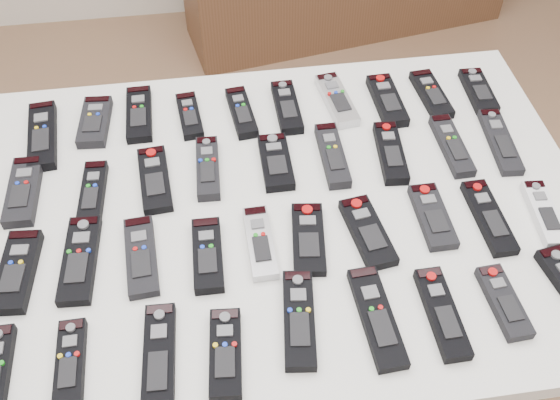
{
  "coord_description": "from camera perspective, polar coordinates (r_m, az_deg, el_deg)",
  "views": [
    {
      "loc": [
        0.04,
        -0.78,
        1.73
      ],
      "look_at": [
        0.15,
        0.02,
        0.8
      ],
      "focal_mm": 40.0,
      "sensor_mm": 36.0,
      "label": 1
    }
  ],
  "objects": [
    {
      "name": "ground",
      "position": [
        1.9,
        -4.56,
        -16.98
      ],
      "size": [
        4.0,
        4.0,
        0.0
      ],
      "primitive_type": "plane",
      "color": "#956C4B",
      "rests_on": "ground"
    },
    {
      "name": "table",
      "position": [
        1.29,
        -0.0,
        -2.26
      ],
      "size": [
        1.25,
        0.88,
        0.78
      ],
      "color": "white",
      "rests_on": "ground"
    },
    {
      "name": "remote_0",
      "position": [
        1.47,
        -20.89,
        5.52
      ],
      "size": [
        0.08,
        0.21,
        0.02
      ],
      "primitive_type": "cube",
      "rotation": [
        0.0,
        0.0,
        0.09
      ],
      "color": "black",
      "rests_on": "table"
    },
    {
      "name": "remote_1",
      "position": [
        1.47,
        -16.57,
        6.87
      ],
      "size": [
        0.07,
        0.15,
        0.02
      ],
      "primitive_type": "cube",
      "rotation": [
        0.0,
        0.0,
        -0.08
      ],
      "color": "black",
      "rests_on": "table"
    },
    {
      "name": "remote_2",
      "position": [
        1.46,
        -12.76,
        7.68
      ],
      "size": [
        0.06,
        0.18,
        0.02
      ],
      "primitive_type": "cube",
      "rotation": [
        0.0,
        0.0,
        0.01
      ],
      "color": "black",
      "rests_on": "table"
    },
    {
      "name": "remote_3",
      "position": [
        1.44,
        -8.27,
        7.64
      ],
      "size": [
        0.06,
        0.15,
        0.02
      ],
      "primitive_type": "cube",
      "rotation": [
        0.0,
        0.0,
        0.09
      ],
      "color": "black",
      "rests_on": "table"
    },
    {
      "name": "remote_4",
      "position": [
        1.43,
        -3.54,
        7.99
      ],
      "size": [
        0.06,
        0.16,
        0.02
      ],
      "primitive_type": "cube",
      "rotation": [
        0.0,
        0.0,
        0.11
      ],
      "color": "black",
      "rests_on": "table"
    },
    {
      "name": "remote_5",
      "position": [
        1.44,
        0.64,
        8.48
      ],
      "size": [
        0.05,
        0.17,
        0.02
      ],
      "primitive_type": "cube",
      "rotation": [
        0.0,
        0.0,
        0.01
      ],
      "color": "black",
      "rests_on": "table"
    },
    {
      "name": "remote_6",
      "position": [
        1.47,
        5.21,
        9.09
      ],
      "size": [
        0.07,
        0.18,
        0.02
      ],
      "primitive_type": "cube",
      "rotation": [
        0.0,
        0.0,
        0.13
      ],
      "color": "#B7B7BC",
      "rests_on": "table"
    },
    {
      "name": "remote_7",
      "position": [
        1.48,
        9.76,
        8.95
      ],
      "size": [
        0.06,
        0.17,
        0.02
      ],
      "primitive_type": "cube",
      "rotation": [
        0.0,
        0.0,
        0.03
      ],
      "color": "black",
      "rests_on": "table"
    },
    {
      "name": "remote_8",
      "position": [
        1.52,
        13.66,
        9.37
      ],
      "size": [
        0.06,
        0.16,
        0.02
      ],
      "primitive_type": "cube",
      "rotation": [
        0.0,
        0.0,
        0.07
      ],
      "color": "black",
      "rests_on": "table"
    },
    {
      "name": "remote_9",
      "position": [
        1.56,
        17.68,
        9.49
      ],
      "size": [
        0.06,
        0.15,
        0.02
      ],
      "primitive_type": "cube",
      "rotation": [
        0.0,
        0.0,
        -0.03
      ],
      "color": "black",
      "rests_on": "table"
    },
    {
      "name": "remote_10",
      "position": [
        1.36,
        -22.41,
        0.76
      ],
      "size": [
        0.06,
        0.18,
        0.02
      ],
      "primitive_type": "cube",
      "rotation": [
        0.0,
        0.0,
        -0.02
      ],
      "color": "black",
      "rests_on": "table"
    },
    {
      "name": "remote_11",
      "position": [
        1.31,
        -16.75,
        0.58
      ],
      "size": [
        0.05,
        0.17,
        0.02
      ],
      "primitive_type": "cube",
      "rotation": [
        0.0,
        0.0,
        -0.06
      ],
      "color": "black",
      "rests_on": "table"
    },
    {
      "name": "remote_12",
      "position": [
        1.31,
        -11.38,
        1.86
      ],
      "size": [
        0.07,
        0.18,
        0.02
      ],
      "primitive_type": "cube",
      "rotation": [
        0.0,
        0.0,
        0.08
      ],
      "color": "black",
      "rests_on": "table"
    },
    {
      "name": "remote_13",
      "position": [
        1.31,
        -6.62,
        2.92
      ],
      "size": [
        0.05,
        0.17,
        0.02
      ],
      "primitive_type": "cube",
      "rotation": [
        0.0,
        0.0,
        -0.04
      ],
      "color": "black",
      "rests_on": "table"
    },
    {
      "name": "remote_14",
      "position": [
        1.32,
        -0.37,
        3.49
      ],
      "size": [
        0.06,
        0.15,
        0.02
      ],
      "primitive_type": "cube",
      "rotation": [
        0.0,
        0.0,
        -0.0
      ],
      "color": "black",
      "rests_on": "table"
    },
    {
      "name": "remote_15",
      "position": [
        1.33,
        4.81,
        4.1
      ],
      "size": [
        0.05,
        0.18,
        0.02
      ],
      "primitive_type": "cube",
      "rotation": [
        0.0,
        0.0,
        -0.0
      ],
      "color": "black",
      "rests_on": "table"
    },
    {
      "name": "remote_16",
      "position": [
        1.36,
        10.08,
        4.28
      ],
      "size": [
        0.06,
        0.18,
        0.02
      ],
      "primitive_type": "cube",
      "rotation": [
        0.0,
        0.0,
        -0.09
      ],
      "color": "black",
      "rests_on": "table"
    },
    {
      "name": "remote_17",
      "position": [
        1.4,
        15.42,
        4.83
      ],
      "size": [
        0.05,
        0.18,
        0.02
      ],
      "primitive_type": "cube",
      "rotation": [
        0.0,
        0.0,
        0.02
      ],
      "color": "black",
      "rests_on": "table"
    },
    {
      "name": "remote_18",
      "position": [
        1.44,
        19.48,
        5.07
      ],
      "size": [
        0.06,
        0.2,
        0.02
      ],
      "primitive_type": "cube",
      "rotation": [
        0.0,
        0.0,
        -0.08
      ],
      "color": "black",
      "rests_on": "table"
    },
    {
      "name": "remote_19",
      "position": [
        1.23,
        -22.88,
        -6.02
      ],
      "size": [
        0.07,
        0.18,
        0.02
      ],
      "primitive_type": "cube",
      "rotation": [
        0.0,
        0.0,
        -0.08
      ],
      "color": "black",
      "rests_on": "table"
    },
    {
      "name": "remote_20",
      "position": [
        1.21,
        -17.82,
        -5.21
      ],
      "size": [
        0.07,
        0.19,
        0.02
      ],
      "primitive_type": "cube",
      "rotation": [
        0.0,
        0.0,
        -0.06
      ],
      "color": "black",
      "rests_on": "table"
    },
    {
      "name": "remote_21",
      "position": [
        1.19,
        -12.58,
        -5.04
      ],
      "size": [
        0.07,
        0.18,
        0.02
      ],
      "primitive_type": "cube",
      "rotation": [
        0.0,
        0.0,
        0.07
      ],
      "color": "black",
      "rests_on": "table"
    },
    {
      "name": "remote_22",
      "position": [
        1.17,
        -6.63,
        -5.01
      ],
      "size": [
        0.06,
        0.16,
        0.02
      ],
      "primitive_type": "cube",
      "rotation": [
        0.0,
        0.0,
        -0.02
      ],
      "color": "black",
      "rests_on": "table"
    },
    {
      "name": "remote_23",
      "position": [
        1.18,
        -1.83,
        -3.9
      ],
      "size": [
        0.05,
        0.16,
        0.02
      ],
      "primitive_type": "cube",
      "rotation": [
        0.0,
        0.0,
        0.02
      ],
      "color": "#B7B7BC",
      "rests_on": "table"
    },
    {
      "name": "remote_24",
      "position": [
        1.19,
        2.61,
        -3.56
      ],
      "size": [
        0.08,
        0.17,
        0.02
      ],
      "primitive_type": "cube",
      "rotation": [
        0.0,
        0.0,
        -0.13
      ],
      "color": "black",
      "rests_on": "table"
    },
    {
      "name": "remote_25",
      "position": [
        1.2,
        8.01,
        -2.92
      ],
      "size": [
        0.08,
        0.17,
        0.02
      ],
      "primitive_type": "cube",
      "rotation": [
        0.0,
        0.0,
        0.14
      ],
      "color": "black",
      "rests_on": "table"
    },
    {
      "name": "remote_26",
      "position": [
        1.25,
        13.77,
        -1.46
      ],
      "size": [
        0.06,
        0.16,
        0.02
      ],
      "primitive_type": "cube",
      "rotation": [
        0.0,
        0.0,
        0.0
      ],
      "color": "black",
      "rests_on": "table"
    },
    {
      "name": "remote_27",
      "position": [
        1.28,
        18.55,
        -1.49
      ],
      "size": [
        0.05,
        0.18,
        0.02
      ],
      "primitive_type": "cube",
      "rotation": [
        0.0,
        0.0,
        0.02
      ],
      "color": "black",
      "rests_on": "table"
    },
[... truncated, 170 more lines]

